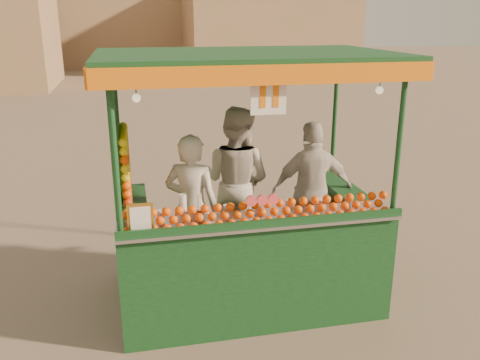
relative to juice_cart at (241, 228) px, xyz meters
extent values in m
plane|color=#706350|center=(-0.26, -0.09, -0.87)|extent=(90.00, 90.00, 0.00)
cube|color=#997657|center=(6.74, 23.91, 1.63)|extent=(9.00, 6.00, 5.00)
cube|color=#997657|center=(-2.26, 29.91, 2.63)|extent=(14.00, 7.00, 7.00)
cube|color=#0F371D|center=(0.08, 0.13, -0.72)|extent=(2.71, 1.67, 0.31)
cylinder|color=black|center=(-0.86, 0.13, -0.68)|extent=(0.38, 0.10, 0.38)
cylinder|color=black|center=(1.01, 0.13, -0.68)|extent=(0.38, 0.10, 0.38)
cube|color=#0F371D|center=(0.08, -0.54, -0.14)|extent=(2.71, 0.31, 0.83)
cube|color=#0F371D|center=(-1.12, 0.24, -0.14)|extent=(0.31, 1.35, 0.83)
cube|color=#0F371D|center=(1.27, 0.24, -0.14)|extent=(0.31, 1.35, 0.83)
cube|color=#B2B2B7|center=(0.08, -0.51, 0.29)|extent=(2.71, 0.48, 0.03)
cylinder|color=#0F371D|center=(-1.23, -0.65, 1.00)|extent=(0.05, 0.05, 1.46)
cylinder|color=#0F371D|center=(1.38, -0.65, 1.00)|extent=(0.05, 0.05, 1.46)
cylinder|color=#0F371D|center=(-1.23, 0.92, 1.00)|extent=(0.05, 0.05, 1.46)
cylinder|color=#0F371D|center=(1.38, 0.92, 1.00)|extent=(0.05, 0.05, 1.46)
cube|color=#0F371D|center=(0.08, 0.13, 1.77)|extent=(2.92, 1.88, 0.08)
cube|color=orange|center=(0.08, -0.80, 1.69)|extent=(2.92, 0.04, 0.17)
cube|color=orange|center=(0.08, 1.07, 1.69)|extent=(2.92, 0.04, 0.17)
cube|color=orange|center=(-1.38, 0.13, 1.69)|extent=(0.04, 1.88, 0.17)
cube|color=orange|center=(1.53, 0.13, 1.69)|extent=(0.04, 1.88, 0.17)
cylinder|color=#ED484D|center=(0.06, -0.65, 0.54)|extent=(0.10, 0.03, 0.10)
cube|color=orange|center=(-1.05, -0.65, 0.45)|extent=(0.23, 0.02, 0.29)
cube|color=white|center=(0.08, -0.72, 1.50)|extent=(0.31, 0.02, 0.31)
sphere|color=#FFE5B2|center=(-1.02, -0.57, 1.50)|extent=(0.07, 0.07, 0.07)
sphere|color=#FFE5B2|center=(1.17, -0.57, 1.50)|extent=(0.07, 0.07, 0.07)
imported|color=silver|center=(-0.50, 0.13, 0.23)|extent=(0.68, 0.58, 1.58)
imported|color=beige|center=(0.08, 0.64, 0.32)|extent=(1.08, 1.05, 1.75)
imported|color=beige|center=(0.90, 0.31, 0.25)|extent=(0.97, 0.47, 1.61)
camera|label=1|loc=(-1.07, -4.87, 2.15)|focal=38.01mm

